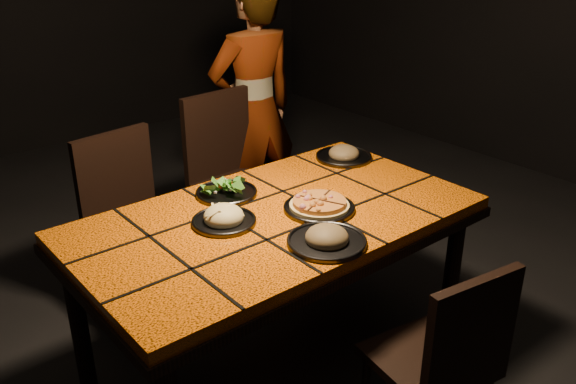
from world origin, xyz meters
TOP-DOWN VIEW (x-y plane):
  - room_shell at (0.00, 0.00)m, footprint 6.04×7.04m
  - dining_table at (0.00, 0.00)m, footprint 1.62×0.92m
  - chair_near at (0.12, -0.78)m, footprint 0.43×0.43m
  - chair_far_left at (-0.25, 0.83)m, footprint 0.46×0.46m
  - chair_far_right at (0.41, 0.93)m, footprint 0.46×0.46m
  - diner at (0.71, 1.11)m, footprint 0.60×0.42m
  - plate_pizza at (0.16, -0.09)m, footprint 0.32×0.32m
  - plate_pasta at (-0.21, 0.06)m, footprint 0.25×0.25m
  - plate_salad at (-0.05, 0.28)m, footprint 0.26×0.26m
  - plate_mushroom_a at (-0.01, -0.31)m, footprint 0.29×0.29m
  - plate_mushroom_b at (0.64, 0.27)m, footprint 0.28×0.28m

SIDE VIEW (x-z plane):
  - chair_near at x=0.12m, z-range 0.06..0.89m
  - chair_far_left at x=-0.25m, z-range 0.07..0.97m
  - chair_far_right at x=0.41m, z-range 0.07..1.04m
  - dining_table at x=0.00m, z-range 0.30..1.05m
  - plate_pizza at x=0.16m, z-range 0.75..0.79m
  - plate_pasta at x=-0.21m, z-range 0.73..0.81m
  - plate_mushroom_b at x=0.64m, z-range 0.73..0.82m
  - plate_mushroom_a at x=-0.01m, z-range 0.73..0.82m
  - plate_salad at x=-0.05m, z-range 0.74..0.81m
  - diner at x=0.71m, z-range 0.00..1.57m
  - room_shell at x=0.00m, z-range -0.04..3.04m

